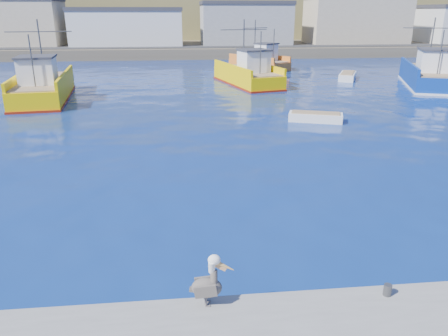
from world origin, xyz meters
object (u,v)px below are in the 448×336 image
at_px(trawler_blue, 430,75).
at_px(skiff_mid, 315,118).
at_px(trawler_yellow_b, 248,75).
at_px(skiff_far, 347,77).
at_px(pelican, 208,283).
at_px(boat_orange, 261,61).
at_px(trawler_yellow_a, 43,87).

distance_m(trawler_blue, skiff_mid, 20.72).
relative_size(trawler_yellow_b, skiff_mid, 2.95).
relative_size(skiff_mid, skiff_far, 0.81).
xyz_separation_m(trawler_blue, pelican, (-24.55, -33.01, -0.00)).
xyz_separation_m(trawler_blue, skiff_far, (-6.48, 5.08, -0.77)).
relative_size(trawler_blue, pelican, 9.46).
xyz_separation_m(boat_orange, skiff_mid, (-1.44, -28.37, -0.78)).
xyz_separation_m(skiff_mid, skiff_far, (9.32, 18.45, 0.06)).
bearing_deg(trawler_yellow_a, pelican, -68.14).
bearing_deg(trawler_yellow_a, skiff_mid, -25.99).
relative_size(trawler_yellow_a, trawler_yellow_b, 1.08).
bearing_deg(boat_orange, skiff_far, -51.54).
bearing_deg(pelican, trawler_yellow_a, 111.86).
distance_m(skiff_far, pelican, 42.17).
relative_size(trawler_yellow_a, skiff_mid, 3.19).
bearing_deg(pelican, skiff_far, 64.63).
distance_m(trawler_yellow_b, pelican, 36.49).
xyz_separation_m(trawler_yellow_a, trawler_blue, (36.47, 3.29, 0.01)).
distance_m(skiff_mid, skiff_far, 20.67).
xyz_separation_m(trawler_yellow_b, skiff_mid, (2.09, -16.23, -0.76)).
xyz_separation_m(trawler_yellow_a, skiff_mid, (20.67, -10.08, -0.81)).
distance_m(trawler_yellow_a, trawler_yellow_b, 19.57).
relative_size(skiff_far, pelican, 3.48).
bearing_deg(skiff_far, skiff_mid, -116.81).
distance_m(trawler_yellow_b, skiff_mid, 16.38).
bearing_deg(skiff_mid, pelican, -113.99).
xyz_separation_m(trawler_yellow_b, pelican, (-6.65, -35.87, 0.07)).
xyz_separation_m(skiff_mid, pelican, (-8.74, -19.64, 0.82)).
height_order(skiff_mid, pelican, pelican).
bearing_deg(skiff_far, boat_orange, 128.46).
relative_size(trawler_yellow_a, skiff_far, 2.59).
height_order(trawler_blue, skiff_mid, trawler_blue).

